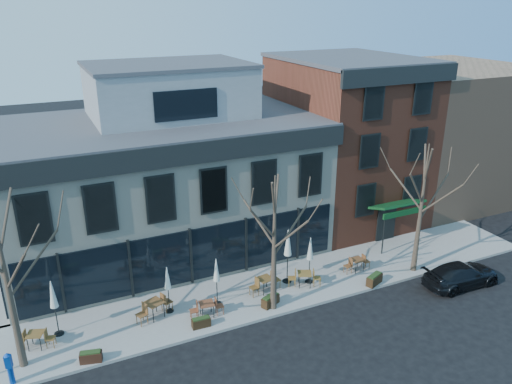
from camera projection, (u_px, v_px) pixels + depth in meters
name	position (u px, v px, depth m)	size (l,w,h in m)	color
ground	(192.00, 286.00, 27.25)	(120.00, 120.00, 0.00)	black
sidewalk_front	(263.00, 291.00, 26.68)	(33.50, 4.70, 0.15)	gray
corner_building	(163.00, 177.00, 29.87)	(18.39, 10.39, 11.10)	beige
red_brick_building	(345.00, 139.00, 34.55)	(8.20, 11.78, 11.18)	brown
bg_building	(443.00, 130.00, 39.58)	(12.00, 12.00, 10.00)	#8C664C
tree_corner	(7.00, 281.00, 19.68)	(3.93, 3.98, 7.92)	#382B21
tree_mid	(274.00, 243.00, 23.77)	(3.50, 3.55, 7.04)	#382B21
tree_right	(421.00, 208.00, 27.22)	(3.72, 3.77, 7.48)	#382B21
parked_sedan	(461.00, 275.00, 27.13)	(1.81, 4.45, 1.29)	black
call_box	(10.00, 367.00, 19.85)	(0.30, 0.30, 1.49)	#0B3995
cafe_set_0	(36.00, 338.00, 22.07)	(1.72, 0.97, 0.89)	brown
cafe_set_1	(155.00, 308.00, 24.14)	(2.03, 1.21, 1.05)	brown
cafe_set_2	(207.00, 308.00, 24.25)	(1.74, 0.76, 0.90)	brown
cafe_set_3	(265.00, 283.00, 26.30)	(1.91, 0.86, 0.99)	brown
cafe_set_4	(304.00, 278.00, 26.85)	(1.83, 1.16, 0.95)	brown
cafe_set_5	(357.00, 263.00, 28.38)	(1.69, 0.69, 0.89)	brown
umbrella_0	(53.00, 297.00, 22.38)	(0.45, 0.45, 2.82)	black
umbrella_1	(167.00, 281.00, 24.15)	(0.40, 0.40, 2.49)	black
umbrella_2	(216.00, 272.00, 24.75)	(0.41, 0.41, 2.58)	black
umbrella_3	(288.00, 246.00, 26.62)	(0.50, 0.50, 3.13)	black
umbrella_4	(310.00, 251.00, 26.69)	(0.43, 0.43, 2.70)	black
planter_0	(91.00, 357.00, 21.24)	(0.98, 0.58, 0.52)	#321B10
planter_1	(201.00, 322.00, 23.53)	(0.90, 0.39, 0.50)	black
planter_2	(270.00, 300.00, 25.20)	(1.08, 0.78, 0.56)	#301F10
planter_3	(374.00, 279.00, 27.07)	(1.13, 0.78, 0.59)	#2F1F0F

